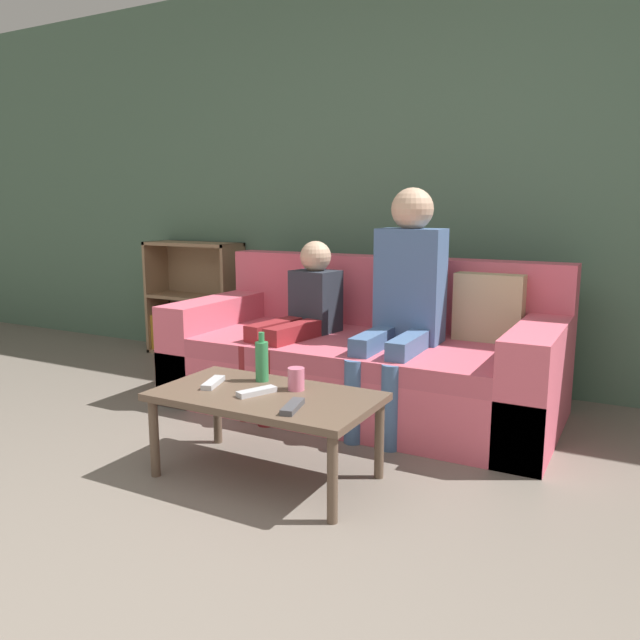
{
  "coord_description": "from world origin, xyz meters",
  "views": [
    {
      "loc": [
        1.28,
        -0.92,
        1.12
      ],
      "look_at": [
        -0.09,
        1.63,
        0.59
      ],
      "focal_mm": 35.0,
      "sensor_mm": 36.0,
      "label": 1
    }
  ],
  "objects_px": {
    "coffee_table": "(266,402)",
    "tv_remote_1": "(257,392)",
    "tv_remote_0": "(293,407)",
    "couch": "(365,360)",
    "person_child": "(300,314)",
    "tv_remote_2": "(213,383)",
    "bottle": "(262,360)",
    "bookshelf": "(195,312)",
    "cup_near": "(296,379)",
    "person_adult": "(405,291)"
  },
  "relations": [
    {
      "from": "coffee_table",
      "to": "tv_remote_1",
      "type": "height_order",
      "value": "tv_remote_1"
    },
    {
      "from": "tv_remote_0",
      "to": "tv_remote_1",
      "type": "bearing_deg",
      "value": 143.79
    },
    {
      "from": "couch",
      "to": "person_child",
      "type": "relative_size",
      "value": 2.27
    },
    {
      "from": "tv_remote_2",
      "to": "bottle",
      "type": "distance_m",
      "value": 0.23
    },
    {
      "from": "person_child",
      "to": "bottle",
      "type": "relative_size",
      "value": 4.24
    },
    {
      "from": "bookshelf",
      "to": "tv_remote_0",
      "type": "height_order",
      "value": "bookshelf"
    },
    {
      "from": "tv_remote_0",
      "to": "bottle",
      "type": "distance_m",
      "value": 0.42
    },
    {
      "from": "cup_near",
      "to": "bottle",
      "type": "distance_m",
      "value": 0.21
    },
    {
      "from": "coffee_table",
      "to": "person_child",
      "type": "relative_size",
      "value": 0.99
    },
    {
      "from": "couch",
      "to": "tv_remote_0",
      "type": "distance_m",
      "value": 1.19
    },
    {
      "from": "cup_near",
      "to": "bookshelf",
      "type": "bearing_deg",
      "value": 139.62
    },
    {
      "from": "person_adult",
      "to": "person_child",
      "type": "relative_size",
      "value": 1.31
    },
    {
      "from": "person_child",
      "to": "cup_near",
      "type": "distance_m",
      "value": 0.92
    },
    {
      "from": "tv_remote_0",
      "to": "tv_remote_2",
      "type": "relative_size",
      "value": 1.0
    },
    {
      "from": "coffee_table",
      "to": "person_child",
      "type": "xyz_separation_m",
      "value": [
        -0.36,
        0.9,
        0.2
      ]
    },
    {
      "from": "bookshelf",
      "to": "tv_remote_0",
      "type": "distance_m",
      "value": 2.57
    },
    {
      "from": "person_child",
      "to": "tv_remote_1",
      "type": "height_order",
      "value": "person_child"
    },
    {
      "from": "tv_remote_2",
      "to": "coffee_table",
      "type": "bearing_deg",
      "value": -15.26
    },
    {
      "from": "person_adult",
      "to": "cup_near",
      "type": "bearing_deg",
      "value": -101.36
    },
    {
      "from": "tv_remote_1",
      "to": "person_child",
      "type": "bearing_deg",
      "value": 133.96
    },
    {
      "from": "bookshelf",
      "to": "tv_remote_0",
      "type": "relative_size",
      "value": 4.83
    },
    {
      "from": "person_adult",
      "to": "tv_remote_0",
      "type": "distance_m",
      "value": 1.12
    },
    {
      "from": "couch",
      "to": "bookshelf",
      "type": "xyz_separation_m",
      "value": [
        -1.67,
        0.57,
        0.05
      ]
    },
    {
      "from": "bookshelf",
      "to": "tv_remote_2",
      "type": "distance_m",
      "value": 2.16
    },
    {
      "from": "tv_remote_2",
      "to": "person_adult",
      "type": "bearing_deg",
      "value": 45.22
    },
    {
      "from": "person_adult",
      "to": "person_child",
      "type": "xyz_separation_m",
      "value": [
        -0.6,
        -0.05,
        -0.16
      ]
    },
    {
      "from": "couch",
      "to": "tv_remote_1",
      "type": "xyz_separation_m",
      "value": [
        -0.01,
        -1.07,
        0.1
      ]
    },
    {
      "from": "coffee_table",
      "to": "bottle",
      "type": "height_order",
      "value": "bottle"
    },
    {
      "from": "coffee_table",
      "to": "bottle",
      "type": "bearing_deg",
      "value": 127.74
    },
    {
      "from": "cup_near",
      "to": "bottle",
      "type": "relative_size",
      "value": 0.43
    },
    {
      "from": "cup_near",
      "to": "tv_remote_2",
      "type": "bearing_deg",
      "value": -162.75
    },
    {
      "from": "tv_remote_2",
      "to": "bottle",
      "type": "relative_size",
      "value": 0.81
    },
    {
      "from": "tv_remote_2",
      "to": "bottle",
      "type": "height_order",
      "value": "bottle"
    },
    {
      "from": "coffee_table",
      "to": "tv_remote_0",
      "type": "relative_size",
      "value": 5.19
    },
    {
      "from": "bookshelf",
      "to": "coffee_table",
      "type": "distance_m",
      "value": 2.33
    },
    {
      "from": "tv_remote_0",
      "to": "tv_remote_2",
      "type": "bearing_deg",
      "value": 152.54
    },
    {
      "from": "coffee_table",
      "to": "tv_remote_0",
      "type": "bearing_deg",
      "value": -31.78
    },
    {
      "from": "cup_near",
      "to": "bottle",
      "type": "height_order",
      "value": "bottle"
    },
    {
      "from": "couch",
      "to": "person_adult",
      "type": "bearing_deg",
      "value": -18.86
    },
    {
      "from": "cup_near",
      "to": "tv_remote_2",
      "type": "relative_size",
      "value": 0.53
    },
    {
      "from": "person_child",
      "to": "person_adult",
      "type": "bearing_deg",
      "value": 13.92
    },
    {
      "from": "couch",
      "to": "bookshelf",
      "type": "bearing_deg",
      "value": 161.15
    },
    {
      "from": "couch",
      "to": "person_child",
      "type": "bearing_deg",
      "value": -157.49
    },
    {
      "from": "person_adult",
      "to": "tv_remote_0",
      "type": "height_order",
      "value": "person_adult"
    },
    {
      "from": "couch",
      "to": "bottle",
      "type": "xyz_separation_m",
      "value": [
        -0.1,
        -0.89,
        0.19
      ]
    },
    {
      "from": "person_adult",
      "to": "person_child",
      "type": "bearing_deg",
      "value": -176.11
    },
    {
      "from": "person_child",
      "to": "tv_remote_0",
      "type": "xyz_separation_m",
      "value": [
        0.56,
        -1.02,
        -0.15
      ]
    },
    {
      "from": "person_child",
      "to": "tv_remote_0",
      "type": "relative_size",
      "value": 5.24
    },
    {
      "from": "tv_remote_2",
      "to": "cup_near",
      "type": "bearing_deg",
      "value": 0.11
    },
    {
      "from": "cup_near",
      "to": "tv_remote_2",
      "type": "height_order",
      "value": "cup_near"
    }
  ]
}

